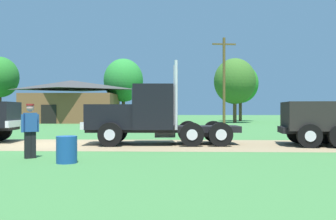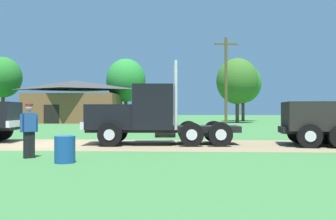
{
  "view_description": "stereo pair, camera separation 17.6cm",
  "coord_description": "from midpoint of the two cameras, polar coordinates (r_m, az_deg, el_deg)",
  "views": [
    {
      "loc": [
        6.21,
        -16.61,
        1.58
      ],
      "look_at": [
        5.52,
        0.39,
        1.58
      ],
      "focal_mm": 39.17,
      "sensor_mm": 36.0,
      "label": 1
    },
    {
      "loc": [
        6.39,
        -16.6,
        1.58
      ],
      "look_at": [
        5.52,
        0.39,
        1.58
      ],
      "focal_mm": 39.17,
      "sensor_mm": 36.0,
      "label": 2
    }
  ],
  "objects": [
    {
      "name": "dirt_track",
      "position": [
        17.83,
        -18.46,
        -5.08
      ],
      "size": [
        120.0,
        5.53,
        0.01
      ],
      "primitive_type": "cube",
      "color": "#897655",
      "rests_on": "ground_plane"
    },
    {
      "name": "tree_mid",
      "position": [
        49.23,
        -7.05,
        4.6
      ],
      "size": [
        5.21,
        5.21,
        8.42
      ],
      "color": "#513823",
      "rests_on": "ground_plane"
    },
    {
      "name": "utility_pole_near",
      "position": [
        34.31,
        8.57,
        4.69
      ],
      "size": [
        2.2,
        0.42,
        8.27
      ],
      "color": "brown",
      "rests_on": "ground_plane"
    },
    {
      "name": "shed_building",
      "position": [
        47.18,
        -14.91,
        1.17
      ],
      "size": [
        11.54,
        6.84,
        5.29
      ],
      "color": "brown",
      "rests_on": "ground_plane"
    },
    {
      "name": "visitor_walking_mid",
      "position": [
        12.86,
        -21.03,
        -2.73
      ],
      "size": [
        0.46,
        0.45,
        1.79
      ],
      "color": "#264C8C",
      "rests_on": "ground_plane"
    },
    {
      "name": "steel_barrel",
      "position": [
        11.4,
        -15.92,
        -5.94
      ],
      "size": [
        0.61,
        0.61,
        0.8
      ],
      "primitive_type": "cylinder",
      "color": "#19478C",
      "rests_on": "ground_plane"
    },
    {
      "name": "tree_far_right",
      "position": [
        53.38,
        11.1,
        4.07
      ],
      "size": [
        5.09,
        5.09,
        8.19
      ],
      "color": "#513823",
      "rests_on": "ground_plane"
    },
    {
      "name": "ground_plane",
      "position": [
        17.83,
        -18.46,
        -5.1
      ],
      "size": [
        200.0,
        200.0,
        0.0
      ],
      "primitive_type": "plane",
      "color": "#3B7239"
    },
    {
      "name": "tree_right",
      "position": [
        46.09,
        10.24,
        4.42
      ],
      "size": [
        5.14,
        5.14,
        7.98
      ],
      "color": "#513823",
      "rests_on": "ground_plane"
    },
    {
      "name": "tree_left",
      "position": [
        53.27,
        -24.8,
        4.65
      ],
      "size": [
        4.87,
        4.87,
        8.61
      ],
      "color": "#513823",
      "rests_on": "ground_plane"
    },
    {
      "name": "truck_foreground_white",
      "position": [
        16.91,
        -3.68,
        -0.99
      ],
      "size": [
        7.16,
        2.84,
        3.77
      ],
      "color": "black",
      "rests_on": "ground_plane"
    }
  ]
}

